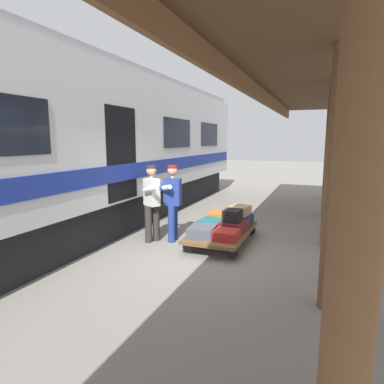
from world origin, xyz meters
TOP-DOWN VIEW (x-y plane):
  - ground_plane at (0.00, 0.00)m, footprint 60.00×60.00m
  - platform_canopy at (-2.04, -0.00)m, footprint 3.20×15.45m
  - train_car at (3.58, -0.00)m, footprint 3.02×16.59m
  - luggage_cart at (0.02, -0.70)m, footprint 1.13×2.19m
  - suitcase_maroon_trunk at (-0.24, -0.70)m, footprint 0.56×0.67m
  - suitcase_slate_roller at (0.27, -0.10)m, footprint 0.56×0.64m
  - suitcase_navy_fabric at (-0.24, -1.30)m, footprint 0.53×0.57m
  - suitcase_teal_softside at (0.27, -0.70)m, footprint 0.58×0.63m
  - suitcase_red_plastic at (-0.24, -0.10)m, footprint 0.49×0.53m
  - suitcase_orange_carryall at (0.27, -1.30)m, footprint 0.48×0.55m
  - suitcase_tan_vintage at (-0.20, -1.32)m, footprint 0.50×0.54m
  - suitcase_black_hardshell at (-0.21, -0.68)m, footprint 0.35×0.43m
  - porter_in_overalls at (1.12, -0.45)m, footprint 0.70×0.49m
  - porter_by_door at (1.49, -0.23)m, footprint 0.74×0.62m

SIDE VIEW (x-z plane):
  - ground_plane at x=0.00m, z-range 0.00..0.00m
  - luggage_cart at x=0.02m, z-range 0.10..0.40m
  - suitcase_red_plastic at x=-0.24m, z-range 0.29..0.48m
  - suitcase_slate_roller at x=0.27m, z-range 0.29..0.50m
  - suitcase_teal_softside at x=0.27m, z-range 0.29..0.50m
  - suitcase_maroon_trunk at x=-0.24m, z-range 0.29..0.52m
  - suitcase_navy_fabric at x=-0.24m, z-range 0.29..0.53m
  - suitcase_orange_carryall at x=0.27m, z-range 0.29..0.56m
  - suitcase_tan_vintage at x=-0.20m, z-range 0.53..0.73m
  - suitcase_black_hardshell at x=-0.21m, z-range 0.52..0.77m
  - porter_in_overalls at x=1.12m, z-range 0.07..1.78m
  - porter_by_door at x=1.49m, z-range 0.07..1.78m
  - train_car at x=3.58m, z-range 0.06..4.06m
  - platform_canopy at x=-2.04m, z-range 1.47..5.03m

